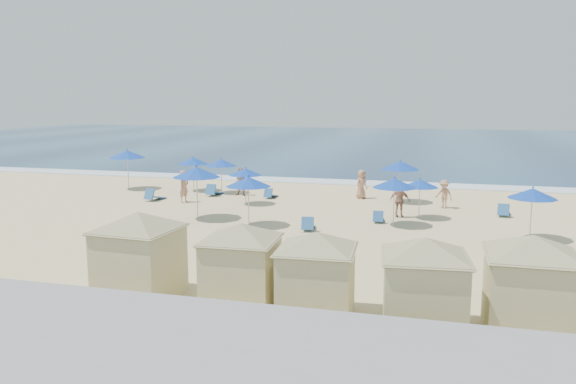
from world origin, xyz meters
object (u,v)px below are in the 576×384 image
object	(u,v)px
umbrella_6	(394,183)
beachgoer_4	(361,184)
cabana_2	(316,264)
umbrella_5	(248,182)
cabana_4	(532,273)
beachgoer_2	(400,201)
cabana_0	(139,244)
cabana_1	(241,254)
beachgoer_0	(184,186)
cabana_3	(425,273)
umbrella_3	(221,163)
umbrella_7	(400,165)
umbrella_0	(127,154)
umbrella_9	(533,193)
umbrella_4	(245,172)
trash_bin	(408,259)
beachgoer_3	(444,194)
beachgoer_1	(241,182)
umbrella_2	(197,172)
umbrella_1	(193,161)
umbrella_8	(420,183)

from	to	relation	value
umbrella_6	beachgoer_4	xyz separation A→B (m)	(-2.46, 7.09, -1.17)
cabana_2	umbrella_5	bearing A→B (deg)	118.02
cabana_4	beachgoer_2	bearing A→B (deg)	106.55
cabana_0	cabana_1	world-z (taller)	cabana_0
umbrella_6	beachgoer_0	distance (m)	12.67
cabana_3	umbrella_5	xyz separation A→B (m)	(-8.27, 10.48, 0.55)
umbrella_3	umbrella_7	size ratio (longest dim) A/B	0.90
cabana_1	umbrella_7	bearing A→B (deg)	79.74
umbrella_6	cabana_4	bearing A→B (deg)	-70.16
umbrella_0	umbrella_9	bearing A→B (deg)	-18.42
umbrella_4	umbrella_6	size ratio (longest dim) A/B	0.91
cabana_3	trash_bin	bearing A→B (deg)	97.09
umbrella_6	cabana_1	bearing A→B (deg)	-106.38
umbrella_5	beachgoer_3	xyz separation A→B (m)	(8.89, 6.91, -1.33)
umbrella_3	beachgoer_0	distance (m)	3.88
umbrella_5	beachgoer_0	size ratio (longest dim) A/B	1.30
trash_bin	beachgoer_1	distance (m)	17.08
cabana_4	beachgoer_1	xyz separation A→B (m)	(-14.05, 18.00, -0.78)
umbrella_2	umbrella_1	bearing A→B (deg)	115.66
umbrella_8	beachgoer_1	world-z (taller)	umbrella_8
cabana_4	cabana_0	bearing A→B (deg)	179.82
umbrella_6	beachgoer_3	xyz separation A→B (m)	(2.32, 5.14, -1.26)
umbrella_4	cabana_2	bearing A→B (deg)	-64.35
cabana_2	beachgoer_0	bearing A→B (deg)	126.21
umbrella_0	umbrella_3	size ratio (longest dim) A/B	1.19
umbrella_1	umbrella_8	world-z (taller)	umbrella_1
cabana_1	umbrella_4	world-z (taller)	cabana_1
cabana_3	umbrella_5	world-z (taller)	cabana_3
cabana_1	umbrella_6	xyz separation A→B (m)	(3.42, 11.63, 0.51)
cabana_0	umbrella_1	xyz separation A→B (m)	(-6.85, 18.90, 0.33)
cabana_1	umbrella_0	bearing A→B (deg)	128.38
umbrella_0	beachgoer_2	world-z (taller)	umbrella_0
cabana_1	umbrella_1	bearing A→B (deg)	118.09
umbrella_2	umbrella_5	bearing A→B (deg)	-15.71
beachgoer_3	beachgoer_2	bearing A→B (deg)	-92.08
beachgoer_1	beachgoer_2	distance (m)	10.77
umbrella_4	umbrella_8	distance (m)	9.79
umbrella_1	cabana_2	bearing A→B (deg)	-57.26
umbrella_4	beachgoer_2	size ratio (longest dim) A/B	1.24
cabana_4	beachgoer_4	bearing A→B (deg)	109.59
umbrella_4	trash_bin	bearing A→B (deg)	-47.49
cabana_0	cabana_2	world-z (taller)	cabana_0
umbrella_1	umbrella_9	size ratio (longest dim) A/B	0.99
cabana_3	umbrella_8	size ratio (longest dim) A/B	2.12
umbrella_0	umbrella_9	xyz separation A→B (m)	(23.76, -7.91, -0.34)
beachgoer_1	umbrella_1	bearing A→B (deg)	168.39
cabana_1	umbrella_5	xyz separation A→B (m)	(-3.16, 9.87, 0.59)
umbrella_4	umbrella_8	world-z (taller)	umbrella_4
umbrella_0	beachgoer_3	xyz separation A→B (m)	(20.27, -1.57, -1.55)
cabana_1	umbrella_2	xyz separation A→B (m)	(-6.14, 10.70, 0.83)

